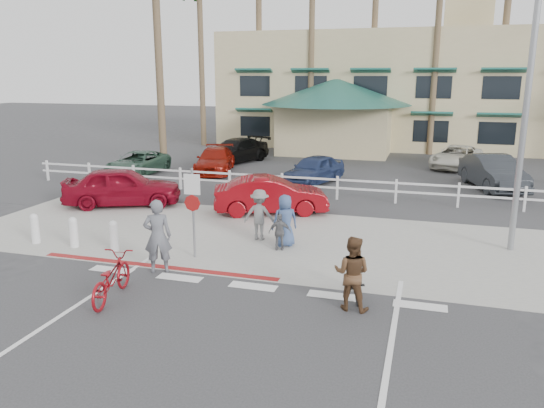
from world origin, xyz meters
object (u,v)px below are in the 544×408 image
(car_white_sedan, at_px, (271,195))
(bike_black, at_px, (354,279))
(sign_post, at_px, (193,209))
(car_red_compact, at_px, (122,186))
(bike_red, at_px, (111,278))

(car_white_sedan, bearing_deg, bike_black, -169.84)
(sign_post, bearing_deg, car_red_compact, 137.68)
(car_red_compact, bearing_deg, sign_post, -155.73)
(car_white_sedan, relative_size, car_red_compact, 0.93)
(bike_black, height_order, car_red_compact, car_red_compact)
(bike_black, relative_size, car_red_compact, 0.34)
(car_red_compact, bearing_deg, bike_black, -145.67)
(sign_post, bearing_deg, bike_black, -17.68)
(bike_red, height_order, car_white_sedan, car_white_sedan)
(bike_black, bearing_deg, sign_post, -36.09)
(bike_red, relative_size, bike_black, 1.28)
(sign_post, height_order, bike_black, sign_post)
(sign_post, bearing_deg, bike_red, -101.16)
(sign_post, distance_m, car_white_sedan, 5.48)
(bike_black, bearing_deg, bike_red, -0.94)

